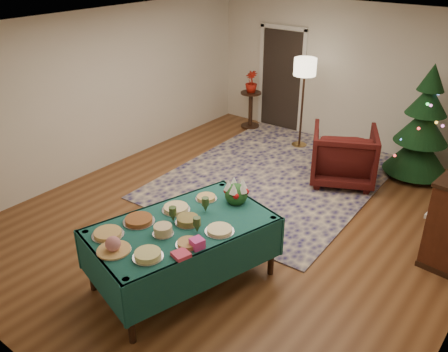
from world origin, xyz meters
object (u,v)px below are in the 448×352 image
Objects in this scene: floor_lamp at (305,72)px; christmas_tree at (423,128)px; side_table at (251,110)px; potted_plant at (251,86)px; buffet_table at (182,236)px; gift_box at (197,243)px; armchair at (344,153)px.

christmas_tree is (2.22, 0.07, -0.59)m from floor_lamp.
potted_plant is at bearing 0.00° from side_table.
buffet_table reaches higher than side_table.
christmas_tree reaches higher than gift_box.
floor_lamp is at bearing -178.32° from christmas_tree.
armchair is 1.86m from floor_lamp.
floor_lamp is 1.50m from potted_plant.
floor_lamp reaches higher than side_table.
side_table is at bearing -50.07° from armchair.
side_table is at bearing 119.34° from gift_box.
buffet_table is 2.23× the size of armchair.
floor_lamp is at bearing -61.21° from armchair.
gift_box is at bearing -60.66° from side_table.
christmas_tree is (0.80, 4.78, 0.02)m from gift_box.
christmas_tree is at bearing -3.05° from potted_plant.
potted_plant is at bearing 119.34° from gift_box.
gift_box is at bearing -28.18° from buffet_table.
buffet_table is 4.66m from floor_lamp.
potted_plant is at bearing -50.07° from armchair.
buffet_table is at bearing 58.26° from armchair.
floor_lamp is at bearing 106.85° from gift_box.
side_table is at bearing 169.36° from floor_lamp.
christmas_tree reaches higher than armchair.
potted_plant reaches higher than side_table.
gift_box reaches higher than buffet_table.
christmas_tree reaches higher than floor_lamp.
gift_box reaches higher than side_table.
armchair is 0.60× the size of floor_lamp.
buffet_table is 1.34× the size of floor_lamp.
buffet_table is at bearing -63.52° from side_table.
christmas_tree is (0.91, 0.97, 0.36)m from armchair.
buffet_table is 5.30m from side_table.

